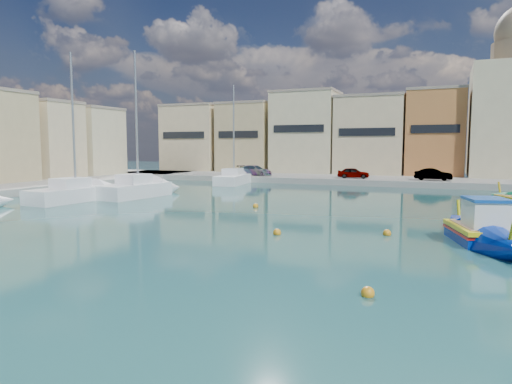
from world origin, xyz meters
The scene contains 9 objects.
ground centered at (0.00, 0.00, 0.00)m, with size 160.00×160.00×0.00m, color #153C40.
north_quay centered at (0.00, 32.00, 0.30)m, with size 80.00×8.00×0.60m, color gray.
north_townhouses centered at (6.68, 39.36, 5.00)m, with size 83.20×7.87×10.19m.
parked_cars centered at (-8.79, 30.50, 1.18)m, with size 22.77×2.03×1.17m.
luzzu_blue_cabin centered at (4.27, 3.30, 0.35)m, with size 4.12×8.37×2.88m.
yacht_north centered at (-17.69, 26.88, 0.43)m, with size 3.35×8.43×10.96m.
yacht_midnorth centered at (-19.01, 13.13, 0.48)m, with size 3.43×8.68×12.00m.
yacht_mid centered at (-21.55, 9.33, 0.44)m, with size 2.98×9.11×11.31m.
mooring_buoys centered at (1.63, 4.98, 0.08)m, with size 24.75×25.00×0.36m.
Camera 1 is at (2.89, -17.16, 3.93)m, focal length 32.00 mm.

